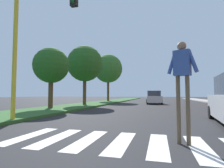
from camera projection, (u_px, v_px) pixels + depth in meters
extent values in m
plane|color=#262628|center=(159.00, 103.00, 25.35)|extent=(140.00, 140.00, 0.00)
cube|color=silver|center=(30.00, 136.00, 5.12)|extent=(0.45, 2.20, 0.01)
cube|color=silver|center=(57.00, 138.00, 4.88)|extent=(0.45, 2.20, 0.01)
cube|color=silver|center=(88.00, 140.00, 4.65)|extent=(0.45, 2.20, 0.01)
cube|color=silver|center=(121.00, 142.00, 4.42)|extent=(0.45, 2.20, 0.01)
cube|color=silver|center=(158.00, 145.00, 4.19)|extent=(0.45, 2.20, 0.01)
cube|color=silver|center=(200.00, 148.00, 3.96)|extent=(0.45, 2.20, 0.01)
cube|color=#2D5B28|center=(103.00, 102.00, 25.41)|extent=(4.13, 64.00, 0.15)
cylinder|color=#4C3823|center=(51.00, 92.00, 13.89)|extent=(0.36, 0.36, 2.51)
sphere|color=#23561E|center=(51.00, 65.00, 14.02)|extent=(2.81, 2.81, 2.81)
cylinder|color=#4C3823|center=(85.00, 89.00, 18.89)|extent=(0.36, 0.36, 3.22)
sphere|color=#23561E|center=(85.00, 64.00, 19.05)|extent=(3.84, 3.84, 3.84)
cylinder|color=#4C3823|center=(108.00, 89.00, 29.06)|extent=(0.36, 0.36, 3.93)
sphere|color=#2D6628|center=(108.00, 69.00, 29.27)|extent=(4.69, 4.69, 4.69)
cylinder|color=gold|center=(15.00, 49.00, 7.66)|extent=(0.18, 0.18, 6.00)
sphere|color=#0F3F19|center=(73.00, 1.00, 6.93)|extent=(0.16, 0.16, 0.16)
cylinder|color=brown|center=(188.00, 110.00, 4.19)|extent=(0.13, 0.13, 1.65)
cylinder|color=brown|center=(178.00, 109.00, 4.32)|extent=(0.13, 0.13, 1.65)
cube|color=#334C8C|center=(182.00, 63.00, 4.33)|extent=(0.44, 0.36, 0.62)
cylinder|color=#334C8C|center=(193.00, 61.00, 4.18)|extent=(0.28, 0.18, 0.58)
cylinder|color=#334C8C|center=(172.00, 63.00, 4.47)|extent=(0.28, 0.18, 0.58)
sphere|color=#8C664C|center=(182.00, 46.00, 4.35)|extent=(0.29, 0.29, 0.22)
cylinder|color=black|center=(211.00, 112.00, 8.75)|extent=(0.29, 0.66, 0.64)
cube|color=#B7B7BC|center=(154.00, 99.00, 23.00)|extent=(2.17, 4.47, 0.80)
cube|color=#2D333D|center=(154.00, 93.00, 22.83)|extent=(1.75, 2.08, 0.65)
cylinder|color=black|center=(147.00, 101.00, 24.82)|extent=(0.27, 0.66, 0.64)
cylinder|color=black|center=(159.00, 101.00, 24.52)|extent=(0.27, 0.66, 0.64)
cylinder|color=black|center=(147.00, 102.00, 21.44)|extent=(0.27, 0.66, 0.64)
cylinder|color=black|center=(162.00, 102.00, 21.15)|extent=(0.27, 0.66, 0.64)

